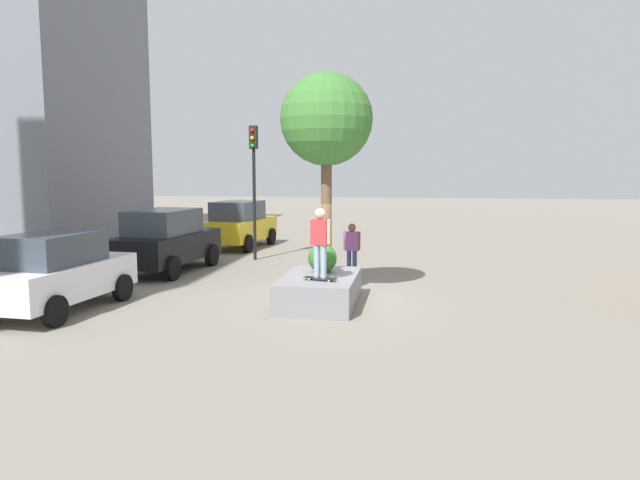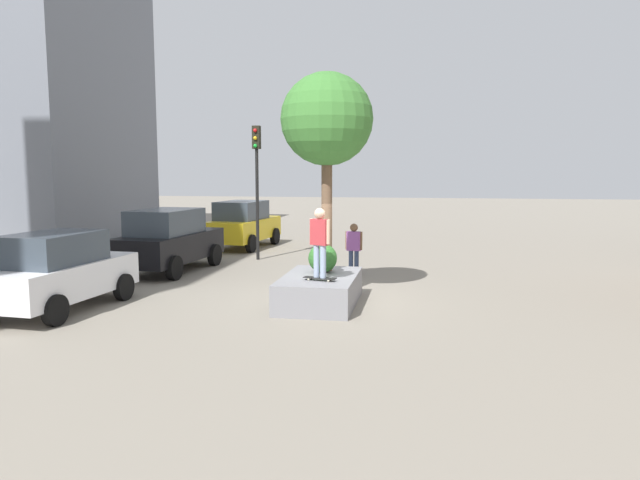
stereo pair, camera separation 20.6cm
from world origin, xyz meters
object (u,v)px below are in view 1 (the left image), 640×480
Objects in this scene: police_car at (57,272)px; traffic_light_corner at (254,170)px; sedan_parked at (166,240)px; skateboard at (320,278)px; taxi_cab at (239,224)px; skateboarder at (320,238)px; plaza_tree at (326,121)px; planter_ledge at (320,290)px; passerby_with_bag at (352,245)px.

police_car is 9.30m from traffic_light_corner.
sedan_parked is at bearing -2.42° from police_car.
taxi_cab reaches higher than skateboard.
traffic_light_corner reaches higher than skateboarder.
taxi_cab is at bearing 26.26° from skateboard.
police_car is (-2.50, 6.10, -3.66)m from plaza_tree.
traffic_light_corner is at bearing 26.30° from skateboard.
plaza_tree is 7.52m from sedan_parked.
traffic_light_corner reaches higher than police_car.
planter_ledge is 11.47m from taxi_cab.
taxi_cab is at bearing 26.18° from traffic_light_corner.
traffic_light_corner is 5.33m from passerby_with_bag.
taxi_cab is at bearing 27.20° from planter_ledge.
plaza_tree reaches higher than skateboarder.
taxi_cab is 8.08m from passerby_with_bag.
traffic_light_corner reaches higher than taxi_cab.
sedan_parked is at bearing 174.70° from taxi_cab.
skateboarder is 7.50m from sedan_parked.
sedan_parked reaches higher than skateboard.
plaza_tree reaches higher than police_car.
plaza_tree is 1.10× the size of sedan_parked.
planter_ledge is 1.85× the size of skateboarder.
sedan_parked reaches higher than planter_ledge.
planter_ledge is at bearing 175.57° from passerby_with_bag.
plaza_tree is 5.10m from passerby_with_bag.
taxi_cab is (10.84, 5.35, -0.72)m from skateboarder.
planter_ledge is 4.32m from plaza_tree.
skateboarder is at bearing -170.37° from planter_ledge.
traffic_light_corner is at bearing -35.73° from sedan_parked.
planter_ledge is at bearing -74.18° from police_car.
skateboarder reaches higher than planter_ledge.
skateboarder is at bearing 177.41° from passerby_with_bag.
traffic_light_corner reaches higher than sedan_parked.
skateboard is 8.84m from traffic_light_corner.
taxi_cab is 2.75× the size of passerby_with_bag.
skateboarder is 0.36× the size of sedan_parked.
skateboard is (-1.44, -0.07, -3.83)m from plaza_tree.
taxi_cab is 0.91× the size of traffic_light_corner.
police_car is at bearing 99.81° from skateboarder.
planter_ledge is 0.66× the size of sedan_parked.
plaza_tree reaches higher than traffic_light_corner.
skateboard is at bearing -80.19° from police_car.
taxi_cab is at bearing -5.30° from sedan_parked.
police_car is 5.61m from sedan_parked.
passerby_with_bag is (6.05, -6.39, 0.00)m from police_car.
passerby_with_bag is at bearing -4.78° from plaza_tree.
plaza_tree is 1.22× the size of police_car.
skateboard is 12.09m from taxi_cab.
plaza_tree reaches higher than sedan_parked.
sedan_parked is 1.01× the size of taxi_cab.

